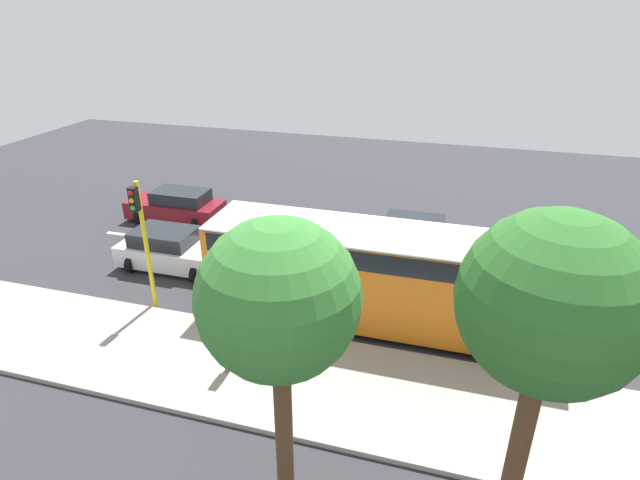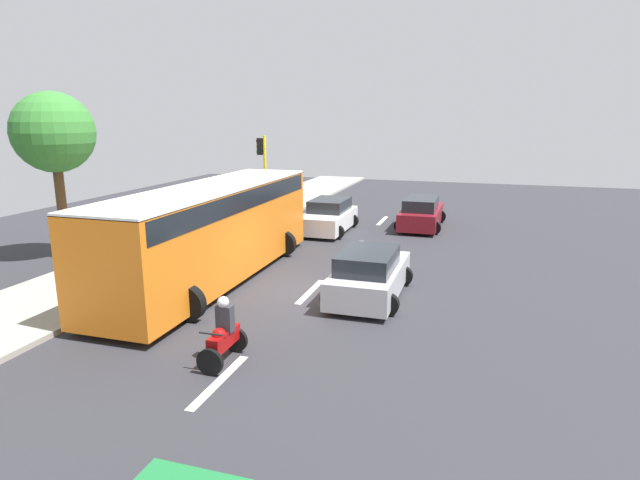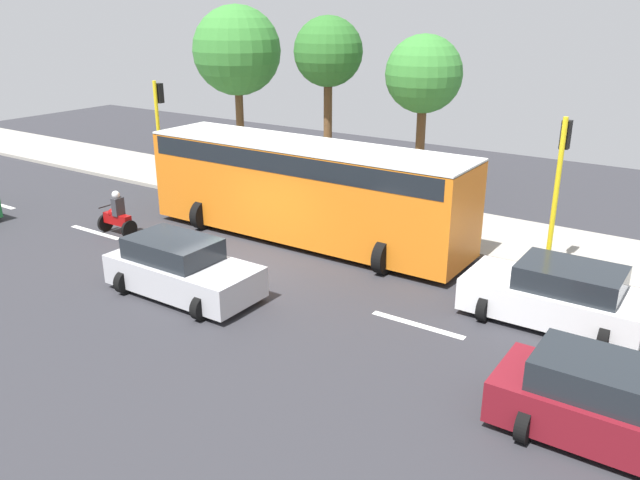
# 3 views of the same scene
# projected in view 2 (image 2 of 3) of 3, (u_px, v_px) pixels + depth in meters

# --- Properties ---
(ground_plane) EXTENTS (40.00, 60.00, 0.10)m
(ground_plane) POSITION_uv_depth(u_px,v_px,m) (310.00, 293.00, 16.53)
(ground_plane) COLOR #2D2D33
(sidewalk) EXTENTS (4.00, 60.00, 0.15)m
(sidewalk) POSITION_uv_depth(u_px,v_px,m) (122.00, 270.00, 18.53)
(sidewalk) COLOR #9E998E
(sidewalk) RESTS_ON ground
(lane_stripe_far_north) EXTENTS (0.20, 2.40, 0.01)m
(lane_stripe_far_north) POSITION_uv_depth(u_px,v_px,m) (382.00, 221.00, 27.66)
(lane_stripe_far_north) COLOR white
(lane_stripe_far_north) RESTS_ON ground
(lane_stripe_north) EXTENTS (0.20, 2.40, 0.01)m
(lane_stripe_north) POSITION_uv_depth(u_px,v_px,m) (355.00, 247.00, 22.09)
(lane_stripe_north) COLOR white
(lane_stripe_north) RESTS_ON ground
(lane_stripe_mid) EXTENTS (0.20, 2.40, 0.01)m
(lane_stripe_mid) POSITION_uv_depth(u_px,v_px,m) (310.00, 292.00, 16.51)
(lane_stripe_mid) COLOR white
(lane_stripe_mid) RESTS_ON ground
(lane_stripe_south) EXTENTS (0.20, 2.40, 0.01)m
(lane_stripe_south) POSITION_uv_depth(u_px,v_px,m) (219.00, 381.00, 10.94)
(lane_stripe_south) COLOR white
(lane_stripe_south) RESTS_ON ground
(car_maroon) EXTENTS (2.18, 4.48, 1.52)m
(car_maroon) POSITION_uv_depth(u_px,v_px,m) (421.00, 213.00, 25.81)
(car_maroon) COLOR maroon
(car_maroon) RESTS_ON ground
(car_white) EXTENTS (2.32, 4.15, 1.52)m
(car_white) POSITION_uv_depth(u_px,v_px,m) (328.00, 217.00, 24.97)
(car_white) COLOR white
(car_white) RESTS_ON ground
(car_silver) EXTENTS (2.25, 4.20, 1.52)m
(car_silver) POSITION_uv_depth(u_px,v_px,m) (369.00, 275.00, 15.84)
(car_silver) COLOR #B7B7BC
(car_silver) RESTS_ON ground
(city_bus) EXTENTS (3.20, 11.00, 3.16)m
(city_bus) POSITION_uv_depth(u_px,v_px,m) (212.00, 226.00, 17.33)
(city_bus) COLOR orange
(city_bus) RESTS_ON ground
(motorcycle) EXTENTS (0.60, 1.30, 1.53)m
(motorcycle) POSITION_uv_depth(u_px,v_px,m) (223.00, 335.00, 11.65)
(motorcycle) COLOR black
(motorcycle) RESTS_ON ground
(pedestrian_near_signal) EXTENTS (0.40, 0.24, 1.69)m
(pedestrian_near_signal) POSITION_uv_depth(u_px,v_px,m) (175.00, 222.00, 21.89)
(pedestrian_near_signal) COLOR #72604C
(pedestrian_near_signal) RESTS_ON sidewalk
(traffic_light_midblock) EXTENTS (0.49, 0.24, 4.50)m
(traffic_light_midblock) POSITION_uv_depth(u_px,v_px,m) (263.00, 170.00, 24.40)
(traffic_light_midblock) COLOR yellow
(traffic_light_midblock) RESTS_ON ground
(street_tree_north) EXTENTS (2.96, 2.96, 6.26)m
(street_tree_north) POSITION_uv_depth(u_px,v_px,m) (54.00, 134.00, 19.36)
(street_tree_north) COLOR brown
(street_tree_north) RESTS_ON ground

